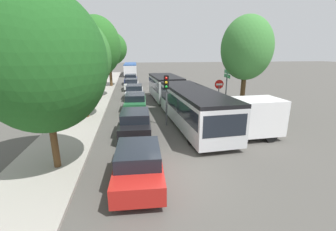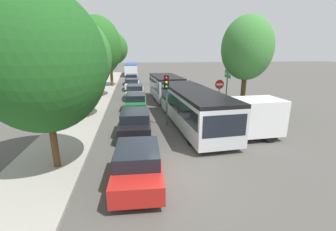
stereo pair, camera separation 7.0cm
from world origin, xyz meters
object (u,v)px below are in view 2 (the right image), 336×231
Objects in this scene: queued_car_white at (132,84)px; traffic_light at (167,89)px; queued_car_navy at (132,79)px; tree_right_near at (247,50)px; queued_car_silver at (135,91)px; tree_left_distant at (110,48)px; tree_left_far at (97,47)px; white_van at (241,118)px; queued_car_black at (135,122)px; queued_car_red at (138,163)px; tree_left_mid at (81,59)px; articulated_bus at (179,95)px; direction_sign_post at (227,81)px; tree_left_near at (42,62)px; no_entry_sign at (219,92)px; city_bus_rear at (132,68)px; queued_car_green at (136,102)px.

queued_car_white is 1.23× the size of traffic_light.
tree_right_near is (7.93, -20.84, 4.23)m from queued_car_navy.
tree_left_distant is (-3.11, 8.92, 4.56)m from queued_car_silver.
queued_car_silver is at bearing -174.61° from queued_car_white.
tree_left_far reaches higher than queued_car_navy.
tree_left_far reaches higher than tree_left_distant.
white_van is at bearing -56.00° from tree_left_far.
queued_car_red is at bearing -177.06° from queued_car_black.
tree_left_mid is 8.37m from tree_left_far.
queued_car_silver is 1.02× the size of queued_car_white.
tree_left_far is (-5.62, 10.87, 2.88)m from traffic_light.
queued_car_red is 22.48m from queued_car_white.
tree_left_mid is at bearing -98.58° from traffic_light.
direction_sign_post is at bearing 83.55° from articulated_bus.
white_van is 5.06m from traffic_light.
tree_right_near reaches higher than queued_car_silver.
articulated_bus is 2.35× the size of tree_left_near.
tree_left_far is 1.11× the size of tree_left_distant.
no_entry_sign is 0.33× the size of tree_left_far.
tree_left_distant reaches higher than direction_sign_post.
direction_sign_post reaches higher than queued_car_navy.
city_bus_rear is 20.34m from queued_car_white.
tree_right_near is at bearing -10.32° from tree_left_mid.
queued_car_green is at bearing 1.51° from queued_car_black.
tree_left_far is at bearing -137.06° from traffic_light.
queued_car_white is at bearing -156.66° from traffic_light.
no_entry_sign is at bearing 34.82° from tree_left_near.
queued_car_green is at bearing 151.88° from tree_right_near.
queued_car_green is 7.85m from direction_sign_post.
no_entry_sign reaches higher than queued_car_white.
no_entry_sign is 13.96m from tree_left_far.
no_entry_sign is at bearing 136.32° from tree_right_near.
articulated_bus is at bearing 5.00° from tree_left_mid.
tree_left_mid is (-3.56, -13.34, 3.62)m from queued_car_white.
queued_car_white is at bearing -44.20° from tree_left_distant.
white_van is at bearing -170.05° from city_bus_rear.
tree_left_near reaches higher than queued_car_silver.
city_bus_rear is 1.59× the size of tree_left_mid.
articulated_bus is 3.22m from no_entry_sign.
tree_left_mid reaches higher than queued_car_navy.
queued_car_black is 7.28m from no_entry_sign.
tree_left_distant reaches higher than queued_car_red.
queued_car_silver reaches higher than queued_car_white.
tree_left_mid reaches higher than no_entry_sign.
queued_car_black is (-3.65, -4.52, -0.70)m from articulated_bus.
direction_sign_post reaches higher than queued_car_black.
tree_left_far is 7.84m from tree_left_distant.
queued_car_silver is 0.50× the size of tree_left_far.
queued_car_red is 0.99× the size of queued_car_silver.
queued_car_red is 0.58× the size of tree_right_near.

